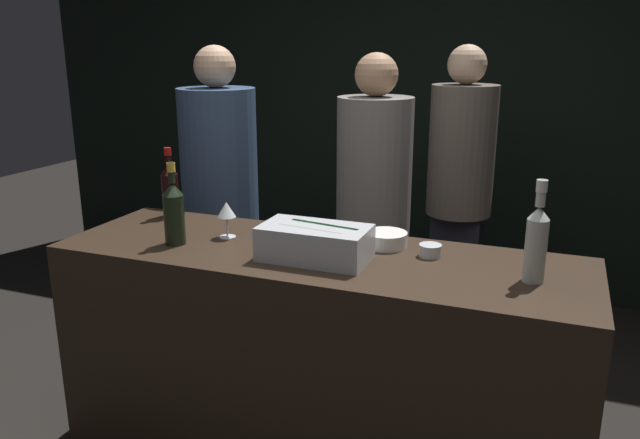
{
  "coord_description": "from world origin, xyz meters",
  "views": [
    {
      "loc": [
        0.82,
        -1.75,
        1.72
      ],
      "look_at": [
        0.0,
        0.35,
        1.07
      ],
      "focal_mm": 35.0,
      "sensor_mm": 36.0,
      "label": 1
    }
  ],
  "objects_px": {
    "person_in_hoodie": "(460,184)",
    "wine_glass": "(226,211)",
    "candle_votive": "(430,250)",
    "ice_bin_with_bottles": "(315,241)",
    "champagne_bottle": "(174,211)",
    "person_grey_polo": "(221,194)",
    "red_wine_bottle_tall": "(170,188)",
    "person_blond_tee": "(373,204)",
    "bowl_white": "(386,239)",
    "white_wine_bottle": "(537,240)"
  },
  "relations": [
    {
      "from": "bowl_white",
      "to": "person_in_hoodie",
      "type": "xyz_separation_m",
      "value": [
        0.09,
        1.23,
        -0.03
      ]
    },
    {
      "from": "bowl_white",
      "to": "white_wine_bottle",
      "type": "bearing_deg",
      "value": -17.97
    },
    {
      "from": "bowl_white",
      "to": "person_blond_tee",
      "type": "distance_m",
      "value": 0.77
    },
    {
      "from": "bowl_white",
      "to": "champagne_bottle",
      "type": "xyz_separation_m",
      "value": [
        -0.78,
        -0.27,
        0.1
      ]
    },
    {
      "from": "champagne_bottle",
      "to": "person_in_hoodie",
      "type": "bearing_deg",
      "value": 60.0
    },
    {
      "from": "bowl_white",
      "to": "champagne_bottle",
      "type": "distance_m",
      "value": 0.83
    },
    {
      "from": "bowl_white",
      "to": "person_grey_polo",
      "type": "distance_m",
      "value": 1.2
    },
    {
      "from": "ice_bin_with_bottles",
      "to": "person_grey_polo",
      "type": "height_order",
      "value": "person_grey_polo"
    },
    {
      "from": "candle_votive",
      "to": "person_blond_tee",
      "type": "bearing_deg",
      "value": 119.97
    },
    {
      "from": "champagne_bottle",
      "to": "person_blond_tee",
      "type": "relative_size",
      "value": 0.19
    },
    {
      "from": "candle_votive",
      "to": "champagne_bottle",
      "type": "xyz_separation_m",
      "value": [
        -0.96,
        -0.21,
        0.11
      ]
    },
    {
      "from": "candle_votive",
      "to": "white_wine_bottle",
      "type": "xyz_separation_m",
      "value": [
        0.37,
        -0.12,
        0.12
      ]
    },
    {
      "from": "person_in_hoodie",
      "to": "person_grey_polo",
      "type": "relative_size",
      "value": 1.0
    },
    {
      "from": "red_wine_bottle_tall",
      "to": "champagne_bottle",
      "type": "distance_m",
      "value": 0.42
    },
    {
      "from": "candle_votive",
      "to": "person_in_hoodie",
      "type": "height_order",
      "value": "person_in_hoodie"
    },
    {
      "from": "ice_bin_with_bottles",
      "to": "candle_votive",
      "type": "distance_m",
      "value": 0.43
    },
    {
      "from": "champagne_bottle",
      "to": "person_in_hoodie",
      "type": "relative_size",
      "value": 0.19
    },
    {
      "from": "red_wine_bottle_tall",
      "to": "person_grey_polo",
      "type": "distance_m",
      "value": 0.51
    },
    {
      "from": "ice_bin_with_bottles",
      "to": "person_blond_tee",
      "type": "xyz_separation_m",
      "value": [
        -0.06,
        0.96,
        -0.1
      ]
    },
    {
      "from": "white_wine_bottle",
      "to": "red_wine_bottle_tall",
      "type": "bearing_deg",
      "value": 171.11
    },
    {
      "from": "bowl_white",
      "to": "red_wine_bottle_tall",
      "type": "xyz_separation_m",
      "value": [
        -1.02,
        0.07,
        0.1
      ]
    },
    {
      "from": "red_wine_bottle_tall",
      "to": "candle_votive",
      "type": "bearing_deg",
      "value": -5.8
    },
    {
      "from": "candle_votive",
      "to": "person_blond_tee",
      "type": "relative_size",
      "value": 0.05
    },
    {
      "from": "wine_glass",
      "to": "red_wine_bottle_tall",
      "type": "relative_size",
      "value": 0.47
    },
    {
      "from": "ice_bin_with_bottles",
      "to": "wine_glass",
      "type": "xyz_separation_m",
      "value": [
        -0.43,
        0.12,
        0.04
      ]
    },
    {
      "from": "person_in_hoodie",
      "to": "champagne_bottle",
      "type": "bearing_deg",
      "value": -150.11
    },
    {
      "from": "ice_bin_with_bottles",
      "to": "candle_votive",
      "type": "relative_size",
      "value": 4.71
    },
    {
      "from": "ice_bin_with_bottles",
      "to": "person_grey_polo",
      "type": "xyz_separation_m",
      "value": [
        -0.86,
        0.8,
        -0.08
      ]
    },
    {
      "from": "person_in_hoodie",
      "to": "ice_bin_with_bottles",
      "type": "bearing_deg",
      "value": -131.18
    },
    {
      "from": "wine_glass",
      "to": "person_grey_polo",
      "type": "xyz_separation_m",
      "value": [
        -0.43,
        0.68,
        -0.12
      ]
    },
    {
      "from": "ice_bin_with_bottles",
      "to": "bowl_white",
      "type": "height_order",
      "value": "ice_bin_with_bottles"
    },
    {
      "from": "ice_bin_with_bottles",
      "to": "champagne_bottle",
      "type": "xyz_separation_m",
      "value": [
        -0.58,
        -0.03,
        0.06
      ]
    },
    {
      "from": "candle_votive",
      "to": "champagne_bottle",
      "type": "height_order",
      "value": "champagne_bottle"
    },
    {
      "from": "person_in_hoodie",
      "to": "wine_glass",
      "type": "bearing_deg",
      "value": -148.02
    },
    {
      "from": "champagne_bottle",
      "to": "person_grey_polo",
      "type": "height_order",
      "value": "person_grey_polo"
    },
    {
      "from": "white_wine_bottle",
      "to": "red_wine_bottle_tall",
      "type": "distance_m",
      "value": 1.59
    },
    {
      "from": "wine_glass",
      "to": "champagne_bottle",
      "type": "xyz_separation_m",
      "value": [
        -0.15,
        -0.15,
        0.02
      ]
    },
    {
      "from": "ice_bin_with_bottles",
      "to": "white_wine_bottle",
      "type": "xyz_separation_m",
      "value": [
        0.75,
        0.06,
        0.08
      ]
    },
    {
      "from": "wine_glass",
      "to": "white_wine_bottle",
      "type": "distance_m",
      "value": 1.18
    },
    {
      "from": "person_in_hoodie",
      "to": "person_blond_tee",
      "type": "distance_m",
      "value": 0.62
    },
    {
      "from": "ice_bin_with_bottles",
      "to": "person_in_hoodie",
      "type": "xyz_separation_m",
      "value": [
        0.29,
        1.47,
        -0.07
      ]
    },
    {
      "from": "ice_bin_with_bottles",
      "to": "candle_votive",
      "type": "xyz_separation_m",
      "value": [
        0.38,
        0.18,
        -0.04
      ]
    },
    {
      "from": "candle_votive",
      "to": "red_wine_bottle_tall",
      "type": "bearing_deg",
      "value": 174.2
    },
    {
      "from": "white_wine_bottle",
      "to": "person_in_hoodie",
      "type": "relative_size",
      "value": 0.2
    },
    {
      "from": "ice_bin_with_bottles",
      "to": "bowl_white",
      "type": "distance_m",
      "value": 0.31
    },
    {
      "from": "red_wine_bottle_tall",
      "to": "person_blond_tee",
      "type": "relative_size",
      "value": 0.19
    },
    {
      "from": "wine_glass",
      "to": "red_wine_bottle_tall",
      "type": "xyz_separation_m",
      "value": [
        -0.39,
        0.19,
        0.02
      ]
    },
    {
      "from": "ice_bin_with_bottles",
      "to": "bowl_white",
      "type": "relative_size",
      "value": 2.4
    },
    {
      "from": "ice_bin_with_bottles",
      "to": "person_blond_tee",
      "type": "height_order",
      "value": "person_blond_tee"
    },
    {
      "from": "red_wine_bottle_tall",
      "to": "person_grey_polo",
      "type": "xyz_separation_m",
      "value": [
        -0.03,
        0.49,
        -0.14
      ]
    }
  ]
}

